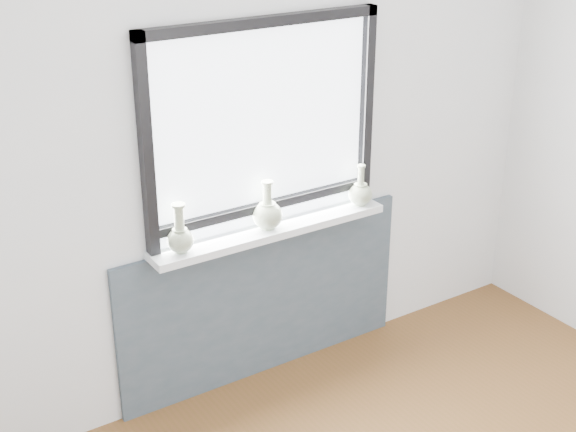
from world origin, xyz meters
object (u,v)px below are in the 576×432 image
vase_a (180,237)px  vase_b (268,213)px  windowsill (271,230)px  vase_c (360,193)px

vase_a → vase_b: vase_b is taller
windowsill → vase_c: bearing=-1.4°
vase_b → vase_c: (0.58, -0.01, -0.01)m
windowsill → vase_a: bearing=-179.0°
vase_a → vase_c: 1.07m
vase_b → vase_c: 0.58m
windowsill → vase_a: 0.52m
windowsill → vase_c: vase_c is taller
vase_c → vase_a: bearing=179.7°
vase_a → vase_c: size_ratio=1.09×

